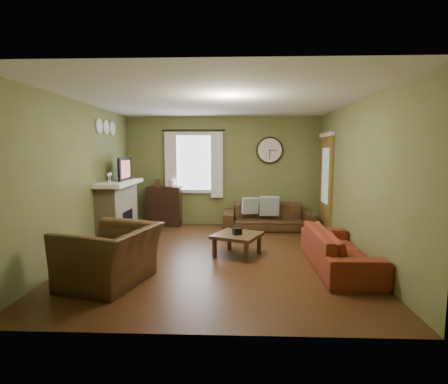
{
  "coord_description": "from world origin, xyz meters",
  "views": [
    {
      "loc": [
        0.34,
        -5.79,
        1.77
      ],
      "look_at": [
        0.1,
        0.4,
        1.05
      ],
      "focal_mm": 28.0,
      "sensor_mm": 36.0,
      "label": 1
    }
  ],
  "objects_px": {
    "bookshelf": "(164,206)",
    "coffee_table": "(237,245)",
    "armchair": "(111,255)",
    "sofa_brown": "(268,216)",
    "sofa_red": "(339,249)"
  },
  "relations": [
    {
      "from": "bookshelf",
      "to": "coffee_table",
      "type": "xyz_separation_m",
      "value": [
        1.75,
        -2.37,
        -0.28
      ]
    },
    {
      "from": "armchair",
      "to": "sofa_brown",
      "type": "bearing_deg",
      "value": 160.2
    },
    {
      "from": "sofa_brown",
      "to": "sofa_red",
      "type": "bearing_deg",
      "value": -72.28
    },
    {
      "from": "bookshelf",
      "to": "armchair",
      "type": "height_order",
      "value": "bookshelf"
    },
    {
      "from": "sofa_brown",
      "to": "armchair",
      "type": "bearing_deg",
      "value": -125.33
    },
    {
      "from": "sofa_brown",
      "to": "coffee_table",
      "type": "distance_m",
      "value": 2.19
    },
    {
      "from": "bookshelf",
      "to": "sofa_brown",
      "type": "bearing_deg",
      "value": -7.0
    },
    {
      "from": "sofa_brown",
      "to": "sofa_red",
      "type": "relative_size",
      "value": 1.02
    },
    {
      "from": "bookshelf",
      "to": "sofa_brown",
      "type": "xyz_separation_m",
      "value": [
        2.46,
        -0.3,
        -0.17
      ]
    },
    {
      "from": "sofa_red",
      "to": "armchair",
      "type": "bearing_deg",
      "value": 103.24
    },
    {
      "from": "armchair",
      "to": "coffee_table",
      "type": "height_order",
      "value": "armchair"
    },
    {
      "from": "bookshelf",
      "to": "armchair",
      "type": "bearing_deg",
      "value": -89.2
    },
    {
      "from": "sofa_brown",
      "to": "sofa_red",
      "type": "distance_m",
      "value": 2.76
    },
    {
      "from": "armchair",
      "to": "bookshelf",
      "type": "bearing_deg",
      "value": -163.67
    },
    {
      "from": "sofa_red",
      "to": "coffee_table",
      "type": "bearing_deg",
      "value": 70.09
    }
  ]
}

